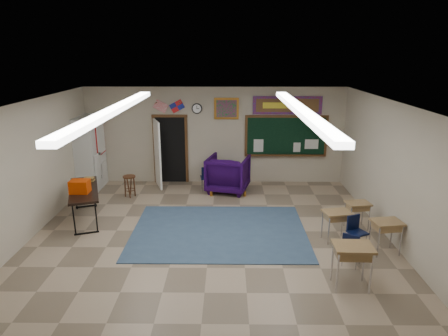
{
  "coord_description": "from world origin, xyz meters",
  "views": [
    {
      "loc": [
        0.4,
        -7.68,
        4.04
      ],
      "look_at": [
        0.31,
        1.5,
        1.33
      ],
      "focal_mm": 32.0,
      "sensor_mm": 36.0,
      "label": 1
    }
  ],
  "objects_px": {
    "folding_table": "(85,203)",
    "wooden_stool": "(130,186)",
    "student_desk_front_left": "(336,224)",
    "student_desk_front_right": "(357,214)",
    "wingback_armchair": "(228,174)"
  },
  "relations": [
    {
      "from": "folding_table",
      "to": "wooden_stool",
      "type": "distance_m",
      "value": 1.8
    },
    {
      "from": "student_desk_front_left",
      "to": "student_desk_front_right",
      "type": "relative_size",
      "value": 1.06
    },
    {
      "from": "wingback_armchair",
      "to": "folding_table",
      "type": "distance_m",
      "value": 4.14
    },
    {
      "from": "folding_table",
      "to": "wooden_stool",
      "type": "relative_size",
      "value": 3.33
    },
    {
      "from": "student_desk_front_left",
      "to": "wooden_stool",
      "type": "bearing_deg",
      "value": 141.24
    },
    {
      "from": "wooden_stool",
      "to": "wingback_armchair",
      "type": "bearing_deg",
      "value": 10.32
    },
    {
      "from": "wooden_stool",
      "to": "folding_table",
      "type": "bearing_deg",
      "value": -113.1
    },
    {
      "from": "wingback_armchair",
      "to": "wooden_stool",
      "type": "height_order",
      "value": "wingback_armchair"
    },
    {
      "from": "student_desk_front_left",
      "to": "folding_table",
      "type": "relative_size",
      "value": 0.33
    },
    {
      "from": "student_desk_front_right",
      "to": "folding_table",
      "type": "distance_m",
      "value": 6.57
    },
    {
      "from": "student_desk_front_left",
      "to": "folding_table",
      "type": "bearing_deg",
      "value": 158.65
    },
    {
      "from": "student_desk_front_left",
      "to": "student_desk_front_right",
      "type": "height_order",
      "value": "student_desk_front_left"
    },
    {
      "from": "wooden_stool",
      "to": "student_desk_front_right",
      "type": "bearing_deg",
      "value": -19.61
    },
    {
      "from": "wingback_armchair",
      "to": "student_desk_front_right",
      "type": "bearing_deg",
      "value": 153.63
    },
    {
      "from": "student_desk_front_left",
      "to": "student_desk_front_right",
      "type": "xyz_separation_m",
      "value": [
        0.66,
        0.64,
        -0.02
      ]
    }
  ]
}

